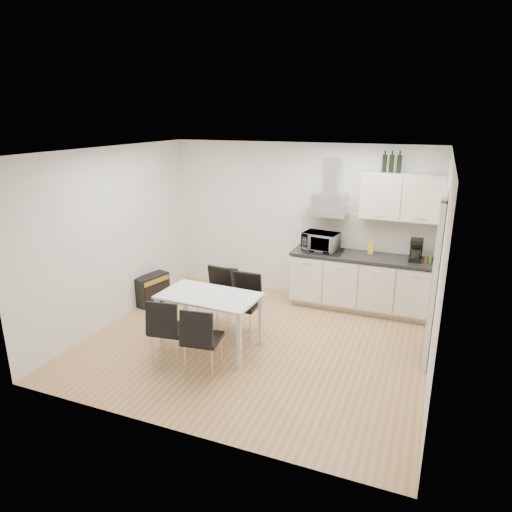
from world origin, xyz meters
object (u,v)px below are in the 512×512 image
Objects in this scene: kitchenette at (365,260)px; guitar_amp at (152,289)px; chair_near_left at (169,330)px; chair_far_right at (243,306)px; dining_table at (209,301)px; chair_near_right at (203,339)px; floor_speaker at (232,278)px; chair_far_left at (214,299)px.

guitar_amp is (-3.29, -1.07, -0.58)m from kitchenette.
chair_far_right is at bearing 53.61° from chair_near_left.
dining_table reaches higher than guitar_amp.
dining_table is 2.12× the size of guitar_amp.
chair_near_right is 1.40× the size of guitar_amp.
kitchenette reaches higher than dining_table.
guitar_amp is at bearing 130.99° from chair_near_right.
guitar_amp is (-1.30, 1.51, -0.19)m from chair_near_left.
floor_speaker is (-0.41, 2.75, -0.29)m from chair_near_left.
chair_near_left is at bearing 93.66° from chair_far_left.
chair_far_left is at bearing 103.22° from chair_near_right.
floor_speaker is (-0.47, 1.64, -0.29)m from chair_far_left.
dining_table is at bearing 54.52° from chair_near_left.
chair_far_left is 1.43m from guitar_amp.
guitar_amp is at bearing -161.97° from kitchenette.
chair_near_right is (0.46, -1.19, 0.00)m from chair_far_left.
dining_table reaches higher than floor_speaker.
chair_far_right is at bearing -59.74° from floor_speaker.
chair_far_right is 1.00× the size of chair_near_right.
guitar_amp is 1.52m from floor_speaker.
floor_speaker is at bearing 90.59° from chair_near_left.
dining_table is at bearing 102.44° from chair_near_right.
chair_near_left reaches higher than guitar_amp.
chair_near_left is 2.80m from floor_speaker.
chair_near_right reaches higher than dining_table.
dining_table is 0.65m from chair_near_left.
kitchenette is 2.86× the size of chair_near_right.
chair_far_right is at bearing 79.66° from chair_near_right.
chair_far_right is (0.50, -0.08, 0.00)m from chair_far_left.
kitchenette is 3.07m from chair_near_right.
dining_table is 1.51× the size of chair_far_left.
chair_far_right is 2.86× the size of floor_speaker.
chair_far_left and chair_near_right have the same top height.
guitar_amp is at bearing -125.02° from floor_speaker.
chair_far_right is (-1.43, -1.55, -0.39)m from kitchenette.
chair_near_right is at bearing 86.44° from chair_far_right.
guitar_amp is 2.05× the size of floor_speaker.
floor_speaker is (-0.92, 2.82, -0.29)m from chair_near_right.
guitar_amp is (-1.81, 1.59, -0.19)m from chair_near_right.
chair_near_right is 2.98m from floor_speaker.
chair_far_right reaches higher than dining_table.
chair_far_left is at bearing 79.14° from chair_near_left.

